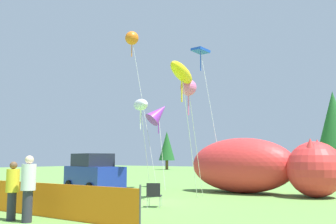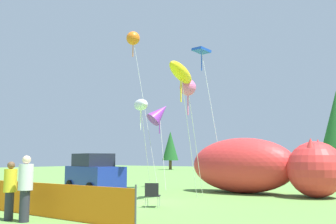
# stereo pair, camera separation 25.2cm
# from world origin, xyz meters

# --- Properties ---
(ground_plane) EXTENTS (120.00, 120.00, 0.00)m
(ground_plane) POSITION_xyz_m (0.00, 0.00, 0.00)
(ground_plane) COLOR #609342
(parked_car) EXTENTS (4.23, 2.69, 2.09)m
(parked_car) POSITION_xyz_m (-4.20, 2.16, 1.03)
(parked_car) COLOR navy
(parked_car) RESTS_ON ground
(folding_chair) EXTENTS (0.74, 0.74, 0.91)m
(folding_chair) POSITION_xyz_m (1.94, -0.64, 0.52)
(folding_chair) COLOR black
(folding_chair) RESTS_ON ground
(inflatable_cat) EXTENTS (8.28, 3.33, 2.93)m
(inflatable_cat) POSITION_xyz_m (3.13, 6.77, 1.35)
(inflatable_cat) COLOR red
(inflatable_cat) RESTS_ON ground
(safety_fence) EXTENTS (9.18, 0.10, 1.16)m
(safety_fence) POSITION_xyz_m (-0.25, -4.42, 0.53)
(safety_fence) COLOR orange
(safety_fence) RESTS_ON ground
(spectator_in_black_shirt) EXTENTS (0.42, 0.42, 1.92)m
(spectator_in_black_shirt) POSITION_xyz_m (0.92, -5.37, 1.05)
(spectator_in_black_shirt) COLOR #2D2D38
(spectator_in_black_shirt) RESTS_ON ground
(spectator_in_red_shirt) EXTENTS (0.38, 0.38, 1.74)m
(spectator_in_red_shirt) POSITION_xyz_m (0.24, -5.44, 0.95)
(spectator_in_red_shirt) COLOR #2D2D38
(spectator_in_red_shirt) RESTS_ON ground
(kite_yellow_hero) EXTENTS (1.09, 2.95, 6.11)m
(kite_yellow_hero) POSITION_xyz_m (1.89, 1.43, 5.56)
(kite_yellow_hero) COLOR silver
(kite_yellow_hero) RESTS_ON ground
(kite_orange_flower) EXTENTS (2.92, 0.92, 10.47)m
(kite_orange_flower) POSITION_xyz_m (-5.56, 6.78, 9.96)
(kite_orange_flower) COLOR silver
(kite_orange_flower) RESTS_ON ground
(kite_blue_box) EXTENTS (2.58, 1.49, 8.76)m
(kite_blue_box) POSITION_xyz_m (-0.76, 7.82, 8.40)
(kite_blue_box) COLOR silver
(kite_blue_box) RESTS_ON ground
(kite_pink_octopus) EXTENTS (0.77, 2.12, 5.50)m
(kite_pink_octopus) POSITION_xyz_m (1.60, 2.45, 5.09)
(kite_pink_octopus) COLOR silver
(kite_pink_octopus) RESTS_ON ground
(kite_purple_delta) EXTENTS (1.95, 1.92, 5.49)m
(kite_purple_delta) POSITION_xyz_m (-3.18, 6.64, 4.66)
(kite_purple_delta) COLOR silver
(kite_purple_delta) RESTS_ON ground
(kite_white_ghost) EXTENTS (2.69, 2.61, 5.16)m
(kite_white_ghost) POSITION_xyz_m (-1.69, 2.99, 4.62)
(kite_white_ghost) COLOR silver
(kite_white_ghost) RESTS_ON ground
(horizon_tree_northeast) EXTENTS (2.62, 2.62, 6.25)m
(horizon_tree_northeast) POSITION_xyz_m (-24.63, 38.23, 3.84)
(horizon_tree_northeast) COLOR brown
(horizon_tree_northeast) RESTS_ON ground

